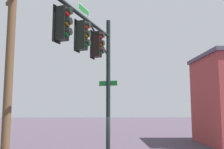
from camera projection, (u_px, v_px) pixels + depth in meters
signal_pole_assembly at (92, 56)px, 10.29m from camera, size 4.95×2.30×7.18m
utility_pole at (9, 79)px, 9.18m from camera, size 1.56×1.11×7.72m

